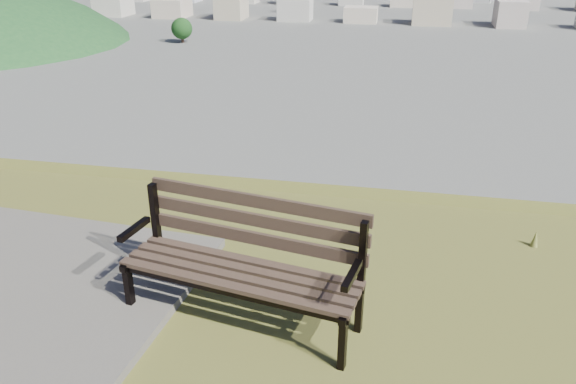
# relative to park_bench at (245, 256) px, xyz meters

# --- Properties ---
(park_bench) EXTENTS (2.05, 0.98, 1.03)m
(park_bench) POSITION_rel_park_bench_xyz_m (0.00, 0.00, 0.00)
(park_bench) COLOR #443327
(park_bench) RESTS_ON hilltop_mesa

